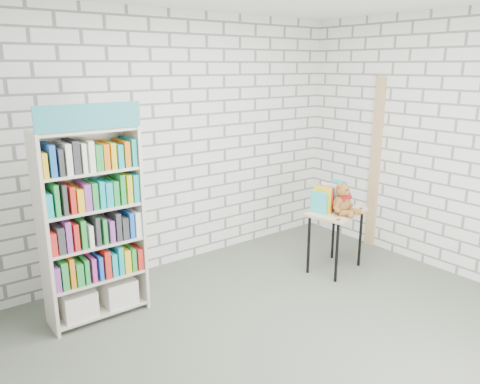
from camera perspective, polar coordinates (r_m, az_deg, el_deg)
ground at (r=4.21m, az=6.87°, el=-16.91°), size 4.50×4.50×0.00m
room_shell at (r=3.60m, az=7.77°, el=7.93°), size 4.52×4.02×2.81m
bookshelf at (r=4.31m, az=-17.60°, el=-3.75°), size 0.86×0.34×1.94m
display_table at (r=5.26m, az=11.65°, el=-3.27°), size 0.72×0.57×0.69m
table_books at (r=5.24m, az=10.79°, el=-0.66°), size 0.48×0.29×0.27m
teddy_bear at (r=5.10m, az=12.49°, el=-1.14°), size 0.31×0.30×0.34m
door_trim at (r=6.01m, az=16.14°, el=3.26°), size 0.05×0.12×2.10m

